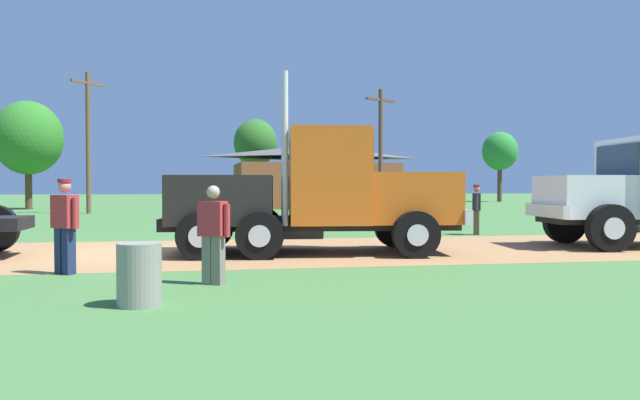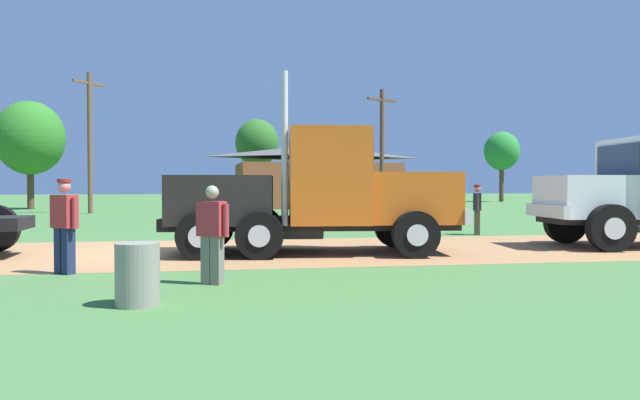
{
  "view_description": "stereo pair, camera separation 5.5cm",
  "coord_description": "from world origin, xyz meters",
  "px_view_note": "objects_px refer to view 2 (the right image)",
  "views": [
    {
      "loc": [
        2.2,
        -14.48,
        1.58
      ],
      "look_at": [
        4.61,
        -0.12,
        1.24
      ],
      "focal_mm": 33.66,
      "sensor_mm": 36.0,
      "label": 1
    },
    {
      "loc": [
        2.25,
        -14.49,
        1.58
      ],
      "look_at": [
        4.61,
        -0.12,
        1.24
      ],
      "focal_mm": 33.66,
      "sensor_mm": 36.0,
      "label": 2
    }
  ],
  "objects_px": {
    "truck_foreground_white": "(315,196)",
    "visitor_far_side": "(477,208)",
    "visitor_by_barrel": "(212,232)",
    "steel_barrel": "(138,274)",
    "utility_pole_near": "(90,139)",
    "visitor_standing_near": "(64,222)",
    "shed_building": "(316,177)",
    "utility_pole_far": "(382,147)"
  },
  "relations": [
    {
      "from": "truck_foreground_white",
      "to": "visitor_far_side",
      "type": "xyz_separation_m",
      "value": [
        5.96,
        4.3,
        -0.48
      ]
    },
    {
      "from": "visitor_by_barrel",
      "to": "steel_barrel",
      "type": "distance_m",
      "value": 1.9
    },
    {
      "from": "visitor_by_barrel",
      "to": "visitor_far_side",
      "type": "relative_size",
      "value": 0.98
    },
    {
      "from": "utility_pole_near",
      "to": "visitor_by_barrel",
      "type": "bearing_deg",
      "value": -74.44
    },
    {
      "from": "visitor_standing_near",
      "to": "shed_building",
      "type": "relative_size",
      "value": 0.14
    },
    {
      "from": "visitor_standing_near",
      "to": "utility_pole_far",
      "type": "relative_size",
      "value": 0.24
    },
    {
      "from": "utility_pole_far",
      "to": "steel_barrel",
      "type": "bearing_deg",
      "value": -112.07
    },
    {
      "from": "utility_pole_near",
      "to": "utility_pole_far",
      "type": "distance_m",
      "value": 16.61
    },
    {
      "from": "shed_building",
      "to": "utility_pole_far",
      "type": "bearing_deg",
      "value": -78.29
    },
    {
      "from": "steel_barrel",
      "to": "utility_pole_near",
      "type": "xyz_separation_m",
      "value": [
        -6.3,
        27.6,
        3.84
      ]
    },
    {
      "from": "visitor_standing_near",
      "to": "visitor_far_side",
      "type": "xyz_separation_m",
      "value": [
        10.9,
        6.89,
        -0.07
      ]
    },
    {
      "from": "truck_foreground_white",
      "to": "visitor_standing_near",
      "type": "bearing_deg",
      "value": -152.39
    },
    {
      "from": "truck_foreground_white",
      "to": "shed_building",
      "type": "height_order",
      "value": "shed_building"
    },
    {
      "from": "truck_foreground_white",
      "to": "utility_pole_far",
      "type": "xyz_separation_m",
      "value": [
        6.82,
        19.12,
        2.43
      ]
    },
    {
      "from": "visitor_far_side",
      "to": "steel_barrel",
      "type": "height_order",
      "value": "visitor_far_side"
    },
    {
      "from": "visitor_far_side",
      "to": "steel_barrel",
      "type": "xyz_separation_m",
      "value": [
        -9.22,
        -10.04,
        -0.45
      ]
    },
    {
      "from": "visitor_standing_near",
      "to": "utility_pole_far",
      "type": "height_order",
      "value": "utility_pole_far"
    },
    {
      "from": "truck_foreground_white",
      "to": "shed_building",
      "type": "relative_size",
      "value": 0.58
    },
    {
      "from": "steel_barrel",
      "to": "utility_pole_far",
      "type": "distance_m",
      "value": 27.04
    },
    {
      "from": "visitor_standing_near",
      "to": "shed_building",
      "type": "xyz_separation_m",
      "value": [
        9.59,
        32.2,
        1.27
      ]
    },
    {
      "from": "utility_pole_far",
      "to": "truck_foreground_white",
      "type": "bearing_deg",
      "value": -109.64
    },
    {
      "from": "visitor_far_side",
      "to": "utility_pole_near",
      "type": "distance_m",
      "value": 23.68
    },
    {
      "from": "truck_foreground_white",
      "to": "visitor_by_barrel",
      "type": "height_order",
      "value": "truck_foreground_white"
    },
    {
      "from": "visitor_far_side",
      "to": "utility_pole_far",
      "type": "xyz_separation_m",
      "value": [
        0.87,
        14.82,
        2.9
      ]
    },
    {
      "from": "visitor_standing_near",
      "to": "utility_pole_near",
      "type": "bearing_deg",
      "value": 100.68
    },
    {
      "from": "truck_foreground_white",
      "to": "steel_barrel",
      "type": "bearing_deg",
      "value": -119.59
    },
    {
      "from": "visitor_standing_near",
      "to": "truck_foreground_white",
      "type": "bearing_deg",
      "value": 27.61
    },
    {
      "from": "truck_foreground_white",
      "to": "visitor_far_side",
      "type": "bearing_deg",
      "value": 35.83
    },
    {
      "from": "visitor_by_barrel",
      "to": "visitor_far_side",
      "type": "xyz_separation_m",
      "value": [
        8.27,
        8.45,
        0.02
      ]
    },
    {
      "from": "steel_barrel",
      "to": "utility_pole_far",
      "type": "bearing_deg",
      "value": 67.93
    },
    {
      "from": "truck_foreground_white",
      "to": "shed_building",
      "type": "bearing_deg",
      "value": 81.08
    },
    {
      "from": "truck_foreground_white",
      "to": "visitor_by_barrel",
      "type": "bearing_deg",
      "value": -119.1
    },
    {
      "from": "steel_barrel",
      "to": "utility_pole_near",
      "type": "height_order",
      "value": "utility_pole_near"
    },
    {
      "from": "steel_barrel",
      "to": "shed_building",
      "type": "xyz_separation_m",
      "value": [
        7.91,
        35.35,
        1.79
      ]
    },
    {
      "from": "truck_foreground_white",
      "to": "shed_building",
      "type": "xyz_separation_m",
      "value": [
        4.65,
        29.61,
        0.86
      ]
    },
    {
      "from": "utility_pole_near",
      "to": "steel_barrel",
      "type": "bearing_deg",
      "value": -77.15
    },
    {
      "from": "shed_building",
      "to": "utility_pole_far",
      "type": "distance_m",
      "value": 10.83
    },
    {
      "from": "visitor_far_side",
      "to": "utility_pole_near",
      "type": "relative_size",
      "value": 0.2
    },
    {
      "from": "visitor_by_barrel",
      "to": "steel_barrel",
      "type": "height_order",
      "value": "visitor_by_barrel"
    },
    {
      "from": "visitor_standing_near",
      "to": "utility_pole_near",
      "type": "height_order",
      "value": "utility_pole_near"
    },
    {
      "from": "truck_foreground_white",
      "to": "visitor_by_barrel",
      "type": "distance_m",
      "value": 4.78
    },
    {
      "from": "visitor_far_side",
      "to": "utility_pole_far",
      "type": "relative_size",
      "value": 0.23
    }
  ]
}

